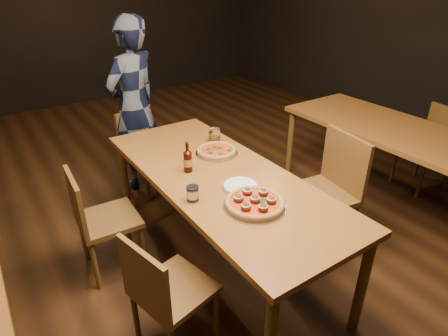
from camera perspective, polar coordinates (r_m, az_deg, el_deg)
ground at (r=2.89m, az=-0.57°, el=-14.15°), size 9.00×9.00×0.00m
table_main at (r=2.49m, az=-0.65°, el=-2.44°), size 0.80×2.00×0.75m
table_right at (r=3.52m, az=25.13°, el=4.26°), size 0.80×2.00×0.75m
chair_main_nw at (r=2.15m, az=-7.63°, el=-17.69°), size 0.45×0.45×0.81m
chair_main_sw at (r=2.72m, az=-17.19°, el=-7.36°), size 0.41×0.41×0.84m
chair_main_e at (r=2.84m, az=14.23°, el=-3.90°), size 0.51×0.51×0.96m
chair_end at (r=3.64m, az=-11.52°, el=2.56°), size 0.48×0.48×0.82m
chair_nbr_right at (r=4.10m, az=28.38°, el=2.69°), size 0.47×0.47×0.84m
pizza_meatball at (r=2.12m, az=4.71°, el=-5.26°), size 0.36×0.36×0.07m
pizza_margherita at (r=2.73m, az=-1.13°, el=2.63°), size 0.31×0.31×0.04m
plate_stack at (r=2.30m, az=2.51°, el=-2.79°), size 0.22×0.22×0.02m
beer_bottle at (r=2.47m, az=-5.53°, el=1.00°), size 0.06×0.06×0.21m
water_glass at (r=2.17m, az=-4.80°, el=-3.89°), size 0.07×0.07×0.09m
amber_glass at (r=2.89m, az=-1.46°, el=4.93°), size 0.09×0.09×0.11m
diner at (r=3.64m, az=-13.55°, el=9.12°), size 0.70×0.60×1.62m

